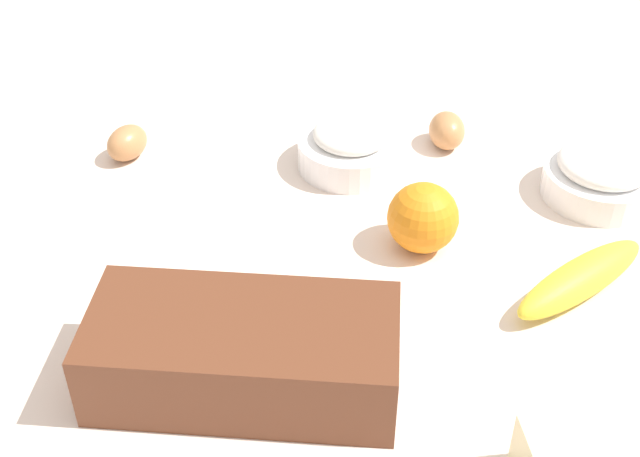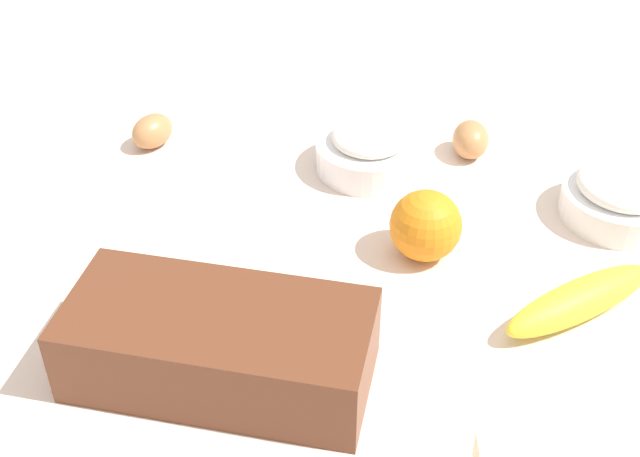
{
  "view_description": "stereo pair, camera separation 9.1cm",
  "coord_description": "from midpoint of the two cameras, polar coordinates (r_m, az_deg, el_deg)",
  "views": [
    {
      "loc": [
        -0.18,
        0.7,
        0.59
      ],
      "look_at": [
        0.0,
        0.0,
        0.04
      ],
      "focal_mm": 47.23,
      "sensor_mm": 36.0,
      "label": 1
    },
    {
      "loc": [
        -0.27,
        0.68,
        0.59
      ],
      "look_at": [
        0.0,
        0.0,
        0.04
      ],
      "focal_mm": 47.23,
      "sensor_mm": 36.0,
      "label": 2
    }
  ],
  "objects": [
    {
      "name": "ground_plane",
      "position": [
        0.94,
        -2.77,
        -2.52
      ],
      "size": [
        2.4,
        2.4,
        0.02
      ],
      "primitive_type": "cube",
      "color": "beige"
    },
    {
      "name": "egg_near_butter",
      "position": [
        1.13,
        -15.22,
        5.55
      ],
      "size": [
        0.06,
        0.07,
        0.04
      ],
      "primitive_type": "ellipsoid",
      "rotation": [
        0.0,
        1.57,
        1.34
      ],
      "color": "#B67B4A",
      "rests_on": "ground_plane"
    },
    {
      "name": "loaf_pan",
      "position": [
        0.78,
        -8.61,
        -8.38
      ],
      "size": [
        0.3,
        0.17,
        0.08
      ],
      "rotation": [
        0.0,
        0.0,
        0.17
      ],
      "color": "brown",
      "rests_on": "ground_plane"
    },
    {
      "name": "banana",
      "position": [
        0.91,
        14.55,
        -3.41
      ],
      "size": [
        0.15,
        0.18,
        0.04
      ],
      "primitive_type": "ellipsoid",
      "rotation": [
        0.0,
        0.0,
        0.91
      ],
      "color": "yellow",
      "rests_on": "ground_plane"
    },
    {
      "name": "orange_fruit",
      "position": [
        0.93,
        4.22,
        0.63
      ],
      "size": [
        0.08,
        0.08,
        0.08
      ],
      "primitive_type": "sphere",
      "color": "orange",
      "rests_on": "ground_plane"
    },
    {
      "name": "egg_beside_bowl",
      "position": [
        1.12,
        6.29,
        6.54
      ],
      "size": [
        0.06,
        0.07,
        0.05
      ],
      "primitive_type": "ellipsoid",
      "rotation": [
        0.0,
        1.57,
        4.98
      ],
      "color": "#BC804D",
      "rests_on": "ground_plane"
    },
    {
      "name": "sugar_bowl",
      "position": [
        1.06,
        16.23,
        3.44
      ],
      "size": [
        0.14,
        0.14,
        0.07
      ],
      "color": "white",
      "rests_on": "ground_plane"
    },
    {
      "name": "flour_bowl",
      "position": [
        1.07,
        -0.35,
        5.5
      ],
      "size": [
        0.14,
        0.14,
        0.06
      ],
      "color": "white",
      "rests_on": "ground_plane"
    }
  ]
}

